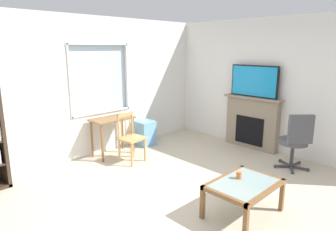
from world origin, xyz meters
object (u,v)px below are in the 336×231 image
wooden_chair (130,137)px  fireplace (252,122)px  coffee_table (244,187)px  sippy_cup (239,175)px  office_chair (296,139)px  plastic_drawer_unit (144,133)px  desk_under_window (112,125)px  tv (254,81)px

wooden_chair → fireplace: bearing=-26.8°
coffee_table → sippy_cup: bearing=63.5°
wooden_chair → sippy_cup: (-0.04, -2.31, 0.02)m
office_chair → coffee_table: 1.88m
office_chair → sippy_cup: bearing=-178.9°
plastic_drawer_unit → coffee_table: (-0.90, -2.99, 0.11)m
plastic_drawer_unit → fireplace: size_ratio=0.43×
desk_under_window → tv: size_ratio=0.80×
desk_under_window → coffee_table: 2.95m
wooden_chair → office_chair: bearing=-52.2°
wooden_chair → plastic_drawer_unit: (0.80, 0.56, -0.20)m
wooden_chair → tv: size_ratio=0.89×
tv → sippy_cup: size_ratio=11.29×
desk_under_window → wooden_chair: (0.04, -0.51, -0.14)m
plastic_drawer_unit → fireplace: bearing=-49.3°
fireplace → office_chair: (-0.51, -1.13, 0.01)m
plastic_drawer_unit → coffee_table: plastic_drawer_unit is taller
wooden_chair → sippy_cup: size_ratio=10.00×
fireplace → office_chair: 1.24m
plastic_drawer_unit → office_chair: (0.96, -2.84, 0.29)m
fireplace → tv: bearing=180.0°
sippy_cup → tv: bearing=26.8°
plastic_drawer_unit → coffee_table: 3.13m
desk_under_window → tv: 2.95m
tv → coffee_table: tv is taller
plastic_drawer_unit → desk_under_window: bearing=-176.6°
office_chair → sippy_cup: 1.81m
fireplace → office_chair: fireplace is taller
coffee_table → wooden_chair: bearing=87.7°
wooden_chair → tv: bearing=-27.0°
plastic_drawer_unit → tv: tv is taller
fireplace → sippy_cup: fireplace is taller
tv → wooden_chair: bearing=153.0°
plastic_drawer_unit → sippy_cup: bearing=-106.3°
tv → sippy_cup: (-2.30, -1.16, -0.93)m
sippy_cup → plastic_drawer_unit: bearing=73.7°
wooden_chair → plastic_drawer_unit: 1.00m
plastic_drawer_unit → tv: size_ratio=0.52×
fireplace → plastic_drawer_unit: bearing=130.7°
wooden_chair → fireplace: fireplace is taller
plastic_drawer_unit → fireplace: 2.28m
sippy_cup → fireplace: bearing=26.6°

